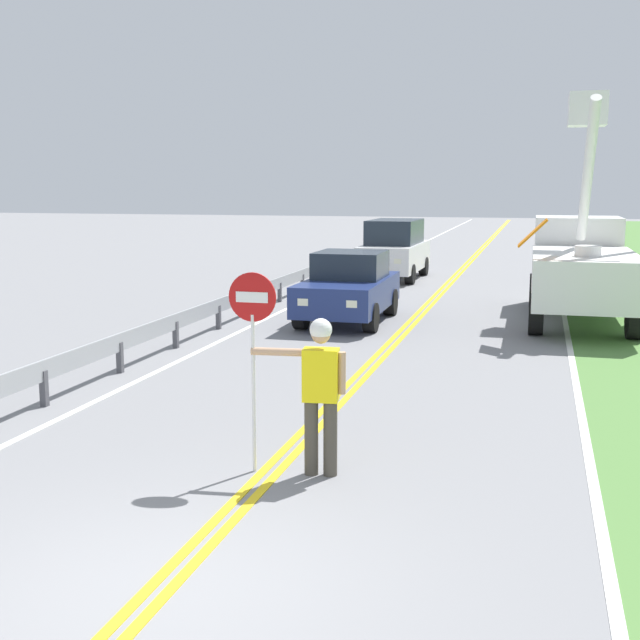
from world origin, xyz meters
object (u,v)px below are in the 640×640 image
at_px(flagger_worker, 320,386).
at_px(oncoming_suv_second, 395,249).
at_px(stop_sign_paddle, 253,327).
at_px(utility_bucket_truck, 580,262).
at_px(oncoming_sedan_nearest, 349,288).

distance_m(flagger_worker, oncoming_suv_second, 19.88).
xyz_separation_m(flagger_worker, stop_sign_paddle, (-0.76, -0.09, 0.66)).
height_order(flagger_worker, utility_bucket_truck, utility_bucket_truck).
height_order(flagger_worker, oncoming_suv_second, oncoming_suv_second).
xyz_separation_m(utility_bucket_truck, oncoming_suv_second, (-5.95, 7.39, -0.36)).
height_order(stop_sign_paddle, utility_bucket_truck, utility_bucket_truck).
bearing_deg(utility_bucket_truck, oncoming_suv_second, 128.84).
bearing_deg(flagger_worker, oncoming_sedan_nearest, 101.44).
bearing_deg(flagger_worker, oncoming_suv_second, 97.56).
xyz_separation_m(flagger_worker, utility_bucket_truck, (3.33, 12.32, 0.37)).
bearing_deg(utility_bucket_truck, flagger_worker, -105.13).
distance_m(utility_bucket_truck, oncoming_suv_second, 9.49).
distance_m(utility_bucket_truck, oncoming_sedan_nearest, 5.80).
bearing_deg(flagger_worker, stop_sign_paddle, -173.34).
relative_size(stop_sign_paddle, utility_bucket_truck, 0.34).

